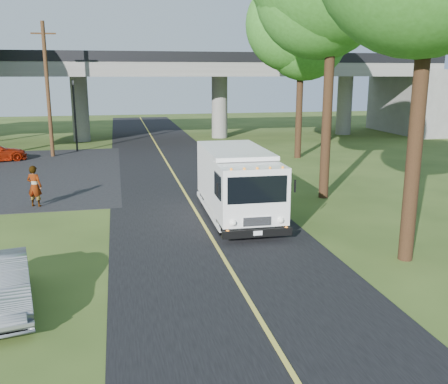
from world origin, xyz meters
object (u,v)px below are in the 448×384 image
object	(u,v)px
step_van	(237,182)
silver_sedan	(0,285)
utility_pole	(48,89)
pedestrian	(35,186)
traffic_signal	(74,108)
tree_right_far	(306,31)

from	to	relation	value
step_van	silver_sedan	distance (m)	9.99
step_van	silver_sedan	size ratio (longest dim) A/B	1.70
utility_pole	pedestrian	size ratio (longest dim) A/B	4.98
silver_sedan	traffic_signal	bearing A→B (deg)	78.44
traffic_signal	step_van	world-z (taller)	traffic_signal
utility_pole	silver_sedan	size ratio (longest dim) A/B	2.34
traffic_signal	silver_sedan	distance (m)	26.13
tree_right_far	step_van	size ratio (longest dim) A/B	1.68
traffic_signal	utility_pole	distance (m)	2.86
pedestrian	tree_right_far	bearing A→B (deg)	-124.40
step_van	pedestrian	size ratio (longest dim) A/B	3.62
tree_right_far	step_van	world-z (taller)	tree_right_far
tree_right_far	silver_sedan	xyz separation A→B (m)	(-15.21, -19.84, -7.67)
utility_pole	step_van	world-z (taller)	utility_pole
pedestrian	silver_sedan	bearing A→B (deg)	117.52
traffic_signal	utility_pole	world-z (taller)	utility_pole
tree_right_far	pedestrian	size ratio (longest dim) A/B	6.08
step_van	traffic_signal	bearing A→B (deg)	112.23
utility_pole	step_van	size ratio (longest dim) A/B	1.38
utility_pole	traffic_signal	bearing A→B (deg)	53.13
utility_pole	silver_sedan	world-z (taller)	utility_pole
tree_right_far	pedestrian	bearing A→B (deg)	-148.29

